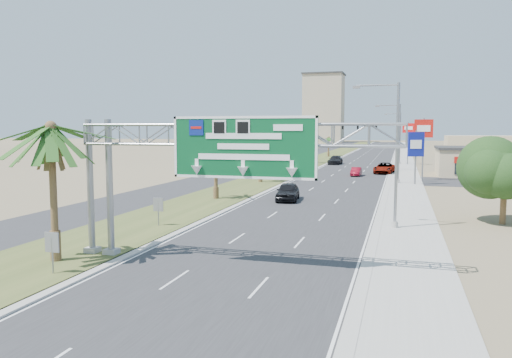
{
  "coord_description": "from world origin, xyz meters",
  "views": [
    {
      "loc": [
        7.79,
        -13.31,
        6.88
      ],
      "look_at": [
        0.31,
        12.32,
        4.2
      ],
      "focal_mm": 35.0,
      "sensor_mm": 36.0,
      "label": 1
    }
  ],
  "objects_px": {
    "signal_mast": "(385,141)",
    "pole_sign_red_far": "(408,131)",
    "car_mid_lane": "(356,172)",
    "car_right_lane": "(384,168)",
    "pole_sign_red_near": "(424,132)",
    "pole_sign_blue": "(416,146)",
    "car_left_lane": "(288,192)",
    "car_far": "(335,160)",
    "store_building": "(503,163)",
    "palm_near": "(51,128)",
    "sign_gantry": "(216,146)"
  },
  "relations": [
    {
      "from": "signal_mast",
      "to": "pole_sign_red_far",
      "type": "relative_size",
      "value": 1.26
    },
    {
      "from": "signal_mast",
      "to": "car_mid_lane",
      "type": "relative_size",
      "value": 2.67
    },
    {
      "from": "car_right_lane",
      "to": "signal_mast",
      "type": "bearing_deg",
      "value": 98.36
    },
    {
      "from": "pole_sign_red_near",
      "to": "pole_sign_blue",
      "type": "bearing_deg",
      "value": -100.14
    },
    {
      "from": "car_left_lane",
      "to": "pole_sign_red_near",
      "type": "bearing_deg",
      "value": 54.05
    },
    {
      "from": "pole_sign_red_far",
      "to": "car_far",
      "type": "bearing_deg",
      "value": -169.65
    },
    {
      "from": "store_building",
      "to": "car_left_lane",
      "type": "relative_size",
      "value": 3.56
    },
    {
      "from": "palm_near",
      "to": "car_right_lane",
      "type": "height_order",
      "value": "palm_near"
    },
    {
      "from": "sign_gantry",
      "to": "car_far",
      "type": "bearing_deg",
      "value": 92.68
    },
    {
      "from": "palm_near",
      "to": "car_far",
      "type": "relative_size",
      "value": 1.49
    },
    {
      "from": "car_right_lane",
      "to": "palm_near",
      "type": "bearing_deg",
      "value": -97.52
    },
    {
      "from": "sign_gantry",
      "to": "pole_sign_blue",
      "type": "xyz_separation_m",
      "value": [
        10.56,
        40.96,
        -1.25
      ]
    },
    {
      "from": "sign_gantry",
      "to": "car_mid_lane",
      "type": "bearing_deg",
      "value": 87.12
    },
    {
      "from": "sign_gantry",
      "to": "car_far",
      "type": "xyz_separation_m",
      "value": [
        -3.48,
        74.48,
        -5.24
      ]
    },
    {
      "from": "car_left_lane",
      "to": "palm_near",
      "type": "bearing_deg",
      "value": -111.37
    },
    {
      "from": "store_building",
      "to": "car_right_lane",
      "type": "bearing_deg",
      "value": 179.55
    },
    {
      "from": "car_far",
      "to": "pole_sign_blue",
      "type": "bearing_deg",
      "value": -63.97
    },
    {
      "from": "car_mid_lane",
      "to": "pole_sign_red_near",
      "type": "relative_size",
      "value": 0.46
    },
    {
      "from": "car_mid_lane",
      "to": "car_right_lane",
      "type": "distance_m",
      "value": 6.56
    },
    {
      "from": "palm_near",
      "to": "pole_sign_red_far",
      "type": "xyz_separation_m",
      "value": [
        18.2,
        78.88,
        -0.49
      ]
    },
    {
      "from": "car_left_lane",
      "to": "pole_sign_red_near",
      "type": "relative_size",
      "value": 0.61
    },
    {
      "from": "pole_sign_red_near",
      "to": "signal_mast",
      "type": "bearing_deg",
      "value": 109.68
    },
    {
      "from": "car_far",
      "to": "pole_sign_red_far",
      "type": "height_order",
      "value": "pole_sign_red_far"
    },
    {
      "from": "car_left_lane",
      "to": "pole_sign_red_near",
      "type": "xyz_separation_m",
      "value": [
        13.18,
        23.6,
        5.66
      ]
    },
    {
      "from": "sign_gantry",
      "to": "store_building",
      "type": "xyz_separation_m",
      "value": [
        23.06,
        56.07,
        -4.06
      ]
    },
    {
      "from": "store_building",
      "to": "sign_gantry",
      "type": "bearing_deg",
      "value": -112.36
    },
    {
      "from": "signal_mast",
      "to": "car_mid_lane",
      "type": "distance_m",
      "value": 12.47
    },
    {
      "from": "pole_sign_blue",
      "to": "signal_mast",
      "type": "bearing_deg",
      "value": 101.59
    },
    {
      "from": "sign_gantry",
      "to": "store_building",
      "type": "bearing_deg",
      "value": 67.64
    },
    {
      "from": "car_mid_lane",
      "to": "car_right_lane",
      "type": "bearing_deg",
      "value": 54.64
    },
    {
      "from": "car_far",
      "to": "pole_sign_red_near",
      "type": "distance_m",
      "value": 31.92
    },
    {
      "from": "pole_sign_red_far",
      "to": "car_mid_lane",
      "type": "bearing_deg",
      "value": -106.06
    },
    {
      "from": "store_building",
      "to": "pole_sign_red_far",
      "type": "xyz_separation_m",
      "value": [
        -13.0,
        20.88,
        4.44
      ]
    },
    {
      "from": "car_far",
      "to": "pole_sign_red_near",
      "type": "relative_size",
      "value": 0.67
    },
    {
      "from": "signal_mast",
      "to": "store_building",
      "type": "relative_size",
      "value": 0.57
    },
    {
      "from": "sign_gantry",
      "to": "car_left_lane",
      "type": "bearing_deg",
      "value": 93.79
    },
    {
      "from": "sign_gantry",
      "to": "pole_sign_red_far",
      "type": "relative_size",
      "value": 2.05
    },
    {
      "from": "store_building",
      "to": "car_right_lane",
      "type": "height_order",
      "value": "store_building"
    },
    {
      "from": "car_left_lane",
      "to": "pole_sign_red_far",
      "type": "relative_size",
      "value": 0.62
    },
    {
      "from": "store_building",
      "to": "car_left_lane",
      "type": "distance_m",
      "value": 40.95
    },
    {
      "from": "pole_sign_red_near",
      "to": "car_right_lane",
      "type": "bearing_deg",
      "value": 119.4
    },
    {
      "from": "palm_near",
      "to": "car_right_lane",
      "type": "relative_size",
      "value": 1.4
    },
    {
      "from": "store_building",
      "to": "car_right_lane",
      "type": "xyz_separation_m",
      "value": [
        -16.64,
        0.13,
        -1.17
      ]
    },
    {
      "from": "car_mid_lane",
      "to": "car_far",
      "type": "xyz_separation_m",
      "value": [
        -6.04,
        23.58,
        0.18
      ]
    },
    {
      "from": "palm_near",
      "to": "car_left_lane",
      "type": "distance_m",
      "value": 26.82
    },
    {
      "from": "car_mid_lane",
      "to": "pole_sign_blue",
      "type": "distance_m",
      "value": 13.42
    },
    {
      "from": "signal_mast",
      "to": "car_mid_lane",
      "type": "height_order",
      "value": "signal_mast"
    },
    {
      "from": "signal_mast",
      "to": "car_left_lane",
      "type": "distance_m",
      "value": 39.67
    },
    {
      "from": "signal_mast",
      "to": "pole_sign_red_near",
      "type": "xyz_separation_m",
      "value": [
        5.4,
        -15.09,
        1.67
      ]
    },
    {
      "from": "car_mid_lane",
      "to": "pole_sign_red_far",
      "type": "distance_m",
      "value": 27.73
    }
  ]
}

